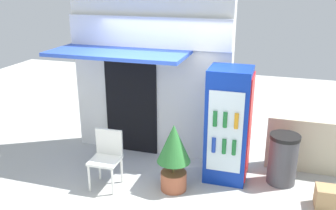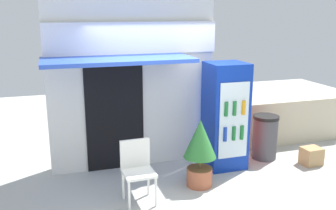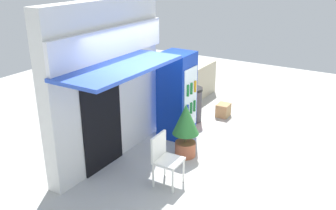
{
  "view_description": "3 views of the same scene",
  "coord_description": "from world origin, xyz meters",
  "px_view_note": "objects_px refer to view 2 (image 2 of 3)",
  "views": [
    {
      "loc": [
        1.72,
        -4.55,
        3.13
      ],
      "look_at": [
        0.21,
        0.38,
        1.35
      ],
      "focal_mm": 39.14,
      "sensor_mm": 36.0,
      "label": 1
    },
    {
      "loc": [
        -1.81,
        -4.82,
        2.7
      ],
      "look_at": [
        -0.14,
        0.42,
        1.32
      ],
      "focal_mm": 40.15,
      "sensor_mm": 36.0,
      "label": 2
    },
    {
      "loc": [
        -5.4,
        -2.83,
        3.59
      ],
      "look_at": [
        -0.01,
        0.46,
        1.15
      ],
      "focal_mm": 39.85,
      "sensor_mm": 36.0,
      "label": 3
    }
  ],
  "objects_px": {
    "potted_plant_near_shop": "(200,148)",
    "trash_bin": "(265,137)",
    "plastic_chair": "(137,166)",
    "drink_cooler": "(226,116)",
    "cardboard_box": "(311,156)"
  },
  "relations": [
    {
      "from": "potted_plant_near_shop",
      "to": "trash_bin",
      "type": "xyz_separation_m",
      "value": [
        1.6,
        0.7,
        -0.22
      ]
    },
    {
      "from": "plastic_chair",
      "to": "potted_plant_near_shop",
      "type": "bearing_deg",
      "value": 8.96
    },
    {
      "from": "trash_bin",
      "to": "potted_plant_near_shop",
      "type": "bearing_deg",
      "value": -156.35
    },
    {
      "from": "potted_plant_near_shop",
      "to": "trash_bin",
      "type": "height_order",
      "value": "potted_plant_near_shop"
    },
    {
      "from": "drink_cooler",
      "to": "potted_plant_near_shop",
      "type": "height_order",
      "value": "drink_cooler"
    },
    {
      "from": "drink_cooler",
      "to": "trash_bin",
      "type": "distance_m",
      "value": 1.02
    },
    {
      "from": "plastic_chair",
      "to": "trash_bin",
      "type": "height_order",
      "value": "plastic_chair"
    },
    {
      "from": "drink_cooler",
      "to": "cardboard_box",
      "type": "bearing_deg",
      "value": -16.0
    },
    {
      "from": "potted_plant_near_shop",
      "to": "cardboard_box",
      "type": "distance_m",
      "value": 2.31
    },
    {
      "from": "drink_cooler",
      "to": "trash_bin",
      "type": "xyz_separation_m",
      "value": [
        0.88,
        0.09,
        -0.51
      ]
    },
    {
      "from": "drink_cooler",
      "to": "cardboard_box",
      "type": "xyz_separation_m",
      "value": [
        1.52,
        -0.44,
        -0.77
      ]
    },
    {
      "from": "trash_bin",
      "to": "drink_cooler",
      "type": "bearing_deg",
      "value": -173.98
    },
    {
      "from": "potted_plant_near_shop",
      "to": "trash_bin",
      "type": "bearing_deg",
      "value": 23.65
    },
    {
      "from": "plastic_chair",
      "to": "potted_plant_near_shop",
      "type": "height_order",
      "value": "potted_plant_near_shop"
    },
    {
      "from": "drink_cooler",
      "to": "trash_bin",
      "type": "bearing_deg",
      "value": 6.02
    }
  ]
}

